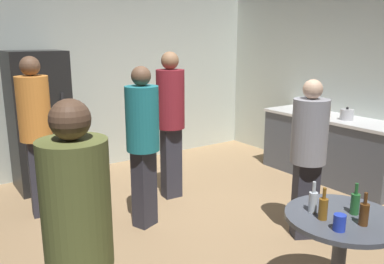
{
  "coord_description": "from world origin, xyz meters",
  "views": [
    {
      "loc": [
        -2.36,
        -3.06,
        1.95
      ],
      "look_at": [
        -0.08,
        0.21,
        1.0
      ],
      "focal_mm": 36.88,
      "sensor_mm": 36.0,
      "label": 1
    }
  ],
  "objects_px": {
    "beer_bottle_green": "(355,203)",
    "person_in_olive_shirt": "(79,236)",
    "beer_bottle_amber": "(323,208)",
    "beer_bottle_clear": "(313,201)",
    "beer_bottle_on_counter": "(328,111)",
    "beer_bottle_brown": "(364,213)",
    "person_in_gray_shirt": "(309,148)",
    "plastic_cup_blue": "(339,223)",
    "person_in_teal_shirt": "(143,135)",
    "refrigerator": "(40,121)",
    "foreground_table": "(341,229)",
    "wine_bottle_on_counter": "(314,104)",
    "kettle": "(347,115)",
    "person_in_orange_shirt": "(35,125)",
    "person_in_maroon_shirt": "(171,114)"
  },
  "relations": [
    {
      "from": "person_in_maroon_shirt",
      "to": "refrigerator",
      "type": "bearing_deg",
      "value": -132.11
    },
    {
      "from": "person_in_orange_shirt",
      "to": "beer_bottle_on_counter",
      "type": "bearing_deg",
      "value": 79.97
    },
    {
      "from": "kettle",
      "to": "person_in_orange_shirt",
      "type": "distance_m",
      "value": 3.85
    },
    {
      "from": "wine_bottle_on_counter",
      "to": "beer_bottle_amber",
      "type": "distance_m",
      "value": 3.28
    },
    {
      "from": "foreground_table",
      "to": "person_in_gray_shirt",
      "type": "height_order",
      "value": "person_in_gray_shirt"
    },
    {
      "from": "beer_bottle_green",
      "to": "plastic_cup_blue",
      "type": "distance_m",
      "value": 0.32
    },
    {
      "from": "beer_bottle_green",
      "to": "person_in_olive_shirt",
      "type": "xyz_separation_m",
      "value": [
        -1.87,
        0.34,
        0.17
      ]
    },
    {
      "from": "plastic_cup_blue",
      "to": "person_in_maroon_shirt",
      "type": "xyz_separation_m",
      "value": [
        0.34,
        2.61,
        0.27
      ]
    },
    {
      "from": "refrigerator",
      "to": "person_in_olive_shirt",
      "type": "bearing_deg",
      "value": -101.19
    },
    {
      "from": "foreground_table",
      "to": "person_in_orange_shirt",
      "type": "distance_m",
      "value": 3.2
    },
    {
      "from": "beer_bottle_brown",
      "to": "person_in_maroon_shirt",
      "type": "xyz_separation_m",
      "value": [
        0.14,
        2.65,
        0.24
      ]
    },
    {
      "from": "beer_bottle_brown",
      "to": "plastic_cup_blue",
      "type": "height_order",
      "value": "beer_bottle_brown"
    },
    {
      "from": "beer_bottle_on_counter",
      "to": "beer_bottle_amber",
      "type": "xyz_separation_m",
      "value": [
        -2.4,
        -1.75,
        -0.17
      ]
    },
    {
      "from": "beer_bottle_green",
      "to": "person_in_maroon_shirt",
      "type": "relative_size",
      "value": 0.13
    },
    {
      "from": "wine_bottle_on_counter",
      "to": "beer_bottle_clear",
      "type": "height_order",
      "value": "wine_bottle_on_counter"
    },
    {
      "from": "plastic_cup_blue",
      "to": "person_in_olive_shirt",
      "type": "distance_m",
      "value": 1.63
    },
    {
      "from": "beer_bottle_amber",
      "to": "beer_bottle_clear",
      "type": "height_order",
      "value": "same"
    },
    {
      "from": "beer_bottle_brown",
      "to": "person_in_teal_shirt",
      "type": "height_order",
      "value": "person_in_teal_shirt"
    },
    {
      "from": "refrigerator",
      "to": "beer_bottle_on_counter",
      "type": "bearing_deg",
      "value": -30.66
    },
    {
      "from": "refrigerator",
      "to": "person_in_teal_shirt",
      "type": "distance_m",
      "value": 1.87
    },
    {
      "from": "wine_bottle_on_counter",
      "to": "person_in_gray_shirt",
      "type": "height_order",
      "value": "person_in_gray_shirt"
    },
    {
      "from": "wine_bottle_on_counter",
      "to": "plastic_cup_blue",
      "type": "bearing_deg",
      "value": -138.84
    },
    {
      "from": "beer_bottle_amber",
      "to": "person_in_olive_shirt",
      "type": "xyz_separation_m",
      "value": [
        -1.61,
        0.26,
        0.17
      ]
    },
    {
      "from": "wine_bottle_on_counter",
      "to": "person_in_gray_shirt",
      "type": "distance_m",
      "value": 2.13
    },
    {
      "from": "beer_bottle_green",
      "to": "person_in_orange_shirt",
      "type": "distance_m",
      "value": 3.25
    },
    {
      "from": "foreground_table",
      "to": "beer_bottle_clear",
      "type": "distance_m",
      "value": 0.28
    },
    {
      "from": "beer_bottle_amber",
      "to": "beer_bottle_clear",
      "type": "xyz_separation_m",
      "value": [
        0.04,
        0.11,
        0.0
      ]
    },
    {
      "from": "refrigerator",
      "to": "foreground_table",
      "type": "height_order",
      "value": "refrigerator"
    },
    {
      "from": "beer_bottle_clear",
      "to": "plastic_cup_blue",
      "type": "relative_size",
      "value": 2.09
    },
    {
      "from": "kettle",
      "to": "person_in_orange_shirt",
      "type": "height_order",
      "value": "person_in_orange_shirt"
    },
    {
      "from": "person_in_orange_shirt",
      "to": "person_in_teal_shirt",
      "type": "distance_m",
      "value": 1.21
    },
    {
      "from": "wine_bottle_on_counter",
      "to": "person_in_olive_shirt",
      "type": "xyz_separation_m",
      "value": [
        -4.14,
        -1.82,
        -0.03
      ]
    },
    {
      "from": "foreground_table",
      "to": "person_in_gray_shirt",
      "type": "relative_size",
      "value": 0.51
    },
    {
      "from": "beer_bottle_green",
      "to": "beer_bottle_clear",
      "type": "height_order",
      "value": "same"
    },
    {
      "from": "beer_bottle_brown",
      "to": "person_in_orange_shirt",
      "type": "distance_m",
      "value": 3.32
    },
    {
      "from": "person_in_orange_shirt",
      "to": "person_in_olive_shirt",
      "type": "bearing_deg",
      "value": -2.66
    },
    {
      "from": "kettle",
      "to": "beer_bottle_amber",
      "type": "relative_size",
      "value": 1.06
    },
    {
      "from": "person_in_orange_shirt",
      "to": "foreground_table",
      "type": "bearing_deg",
      "value": 31.85
    },
    {
      "from": "refrigerator",
      "to": "beer_bottle_green",
      "type": "distance_m",
      "value": 3.97
    },
    {
      "from": "person_in_orange_shirt",
      "to": "beer_bottle_clear",
      "type": "bearing_deg",
      "value": 31.01
    },
    {
      "from": "plastic_cup_blue",
      "to": "person_in_olive_shirt",
      "type": "relative_size",
      "value": 0.07
    },
    {
      "from": "plastic_cup_blue",
      "to": "person_in_maroon_shirt",
      "type": "relative_size",
      "value": 0.06
    },
    {
      "from": "beer_bottle_green",
      "to": "beer_bottle_clear",
      "type": "xyz_separation_m",
      "value": [
        -0.22,
        0.19,
        0.0
      ]
    },
    {
      "from": "beer_bottle_on_counter",
      "to": "beer_bottle_brown",
      "type": "xyz_separation_m",
      "value": [
        -2.24,
        -1.96,
        -0.17
      ]
    },
    {
      "from": "beer_bottle_clear",
      "to": "person_in_gray_shirt",
      "type": "bearing_deg",
      "value": 41.09
    },
    {
      "from": "beer_bottle_amber",
      "to": "refrigerator",
      "type": "bearing_deg",
      "value": 104.0
    },
    {
      "from": "beer_bottle_green",
      "to": "beer_bottle_clear",
      "type": "bearing_deg",
      "value": 139.11
    },
    {
      "from": "refrigerator",
      "to": "beer_bottle_brown",
      "type": "distance_m",
      "value": 4.07
    },
    {
      "from": "beer_bottle_clear",
      "to": "person_in_teal_shirt",
      "type": "distance_m",
      "value": 1.87
    },
    {
      "from": "plastic_cup_blue",
      "to": "person_in_teal_shirt",
      "type": "height_order",
      "value": "person_in_teal_shirt"
    }
  ]
}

